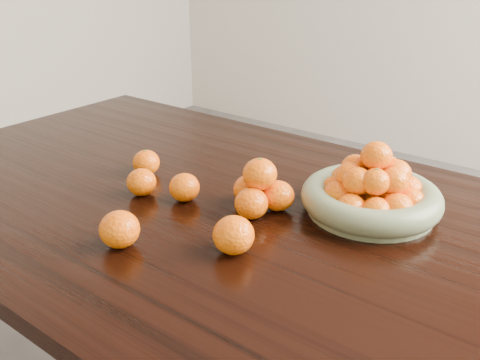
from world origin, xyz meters
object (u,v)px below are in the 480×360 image
Objects in this scene: dining_table at (261,253)px; orange_pyramid at (260,190)px; fruit_bowl at (372,193)px; loose_orange_0 at (146,162)px.

dining_table is 14.40× the size of orange_pyramid.
fruit_bowl is 0.24m from orange_pyramid.
orange_pyramid is (-0.02, 0.02, 0.14)m from dining_table.
dining_table is 0.27m from fruit_bowl.
dining_table is 6.72× the size of fruit_bowl.
fruit_bowl is (0.17, 0.16, 0.14)m from dining_table.
fruit_bowl is 4.40× the size of loose_orange_0.
fruit_bowl is 2.14× the size of orange_pyramid.
fruit_bowl is at bearing 42.94° from dining_table.
fruit_bowl reaches higher than orange_pyramid.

